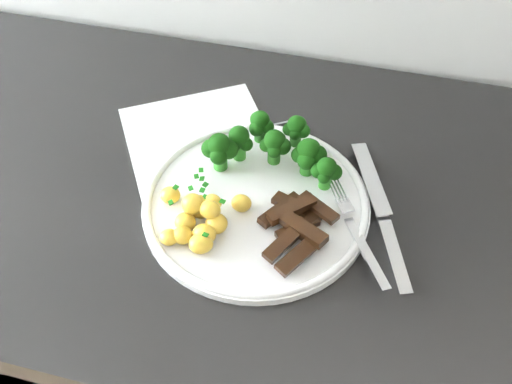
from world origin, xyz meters
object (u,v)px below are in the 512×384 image
potatoes (200,217)px  broccoli (274,146)px  knife (386,231)px  recipe_paper (207,159)px  fork (359,236)px  counter (204,336)px  plate (256,203)px  beef_strips (297,225)px

potatoes → broccoli: bearing=62.1°
broccoli → knife: 0.19m
broccoli → knife: size_ratio=0.80×
recipe_paper → fork: (0.23, -0.10, 0.02)m
counter → broccoli: 0.54m
recipe_paper → broccoli: 0.11m
plate → knife: bearing=-1.6°
recipe_paper → beef_strips: beef_strips is taller
plate → fork: bearing=-12.2°
plate → knife: size_ratio=1.26×
counter → knife: size_ratio=10.45×
beef_strips → counter: bearing=161.4°
potatoes → fork: bearing=7.1°
potatoes → fork: potatoes is taller
broccoli → beef_strips: (0.05, -0.11, -0.02)m
fork → broccoli: bearing=142.5°
counter → potatoes: potatoes is taller
plate → beef_strips: beef_strips is taller
counter → plate: bearing=-12.0°
fork → knife: 0.04m
broccoli → potatoes: 0.14m
fork → knife: bearing=37.2°
broccoli → potatoes: (-0.07, -0.13, -0.02)m
broccoli → potatoes: bearing=-117.9°
recipe_paper → knife: knife is taller
plate → potatoes: 0.08m
broccoli → plate: bearing=-95.7°
recipe_paper → broccoli: broccoli is taller
plate → fork: size_ratio=1.87×
recipe_paper → fork: size_ratio=2.22×
plate → broccoli: size_ratio=1.57×
plate → knife: knife is taller
recipe_paper → plate: plate is taller
counter → broccoli: broccoli is taller
recipe_paper → beef_strips: bearing=-34.1°
counter → broccoli: (0.12, 0.05, 0.52)m
beef_strips → knife: beef_strips is taller
counter → broccoli: bearing=21.4°
plate → beef_strips: size_ratio=2.20×
plate → broccoli: bearing=84.3°
potatoes → recipe_paper: bearing=104.0°
plate → potatoes: potatoes is taller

